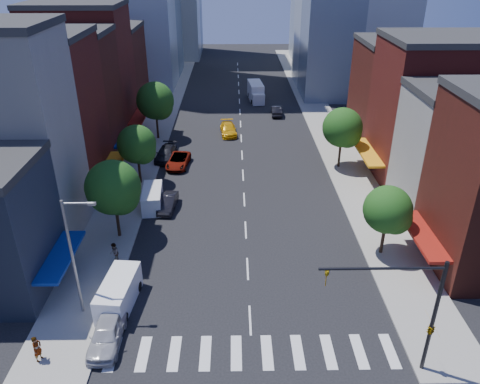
% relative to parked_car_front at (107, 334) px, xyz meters
% --- Properties ---
extents(ground, '(220.00, 220.00, 0.00)m').
position_rel_parked_car_front_xyz_m(ground, '(9.50, 2.00, -0.82)').
color(ground, black).
rests_on(ground, ground).
extents(sidewalk_left, '(5.00, 120.00, 0.15)m').
position_rel_parked_car_front_xyz_m(sidewalk_left, '(-3.00, 42.00, -0.75)').
color(sidewalk_left, gray).
rests_on(sidewalk_left, ground).
extents(sidewalk_right, '(5.00, 120.00, 0.15)m').
position_rel_parked_car_front_xyz_m(sidewalk_right, '(22.00, 42.00, -0.75)').
color(sidewalk_right, gray).
rests_on(sidewalk_right, ground).
extents(crosswalk, '(19.00, 3.00, 0.01)m').
position_rel_parked_car_front_xyz_m(crosswalk, '(9.50, -1.00, -0.82)').
color(crosswalk, silver).
rests_on(crosswalk, ground).
extents(bldg_left_2, '(12.00, 9.00, 16.00)m').
position_rel_parked_car_front_xyz_m(bldg_left_2, '(-11.50, 22.50, 7.18)').
color(bldg_left_2, '#5C1715').
rests_on(bldg_left_2, ground).
extents(bldg_left_3, '(12.00, 8.00, 15.00)m').
position_rel_parked_car_front_xyz_m(bldg_left_3, '(-11.50, 31.00, 6.68)').
color(bldg_left_3, '#4C1B13').
rests_on(bldg_left_3, ground).
extents(bldg_left_4, '(12.00, 9.00, 17.00)m').
position_rel_parked_car_front_xyz_m(bldg_left_4, '(-11.50, 39.50, 7.68)').
color(bldg_left_4, '#5C1715').
rests_on(bldg_left_4, ground).
extents(bldg_left_5, '(12.00, 10.00, 13.00)m').
position_rel_parked_car_front_xyz_m(bldg_left_5, '(-11.50, 49.00, 5.68)').
color(bldg_left_5, '#4C1B13').
rests_on(bldg_left_5, ground).
extents(bldg_right_1, '(12.00, 8.00, 12.00)m').
position_rel_parked_car_front_xyz_m(bldg_right_1, '(30.50, 17.00, 5.18)').
color(bldg_right_1, silver).
rests_on(bldg_right_1, ground).
extents(bldg_right_2, '(12.00, 10.00, 15.00)m').
position_rel_parked_car_front_xyz_m(bldg_right_2, '(30.50, 26.00, 6.68)').
color(bldg_right_2, '#5C1715').
rests_on(bldg_right_2, ground).
extents(bldg_right_3, '(12.00, 10.00, 13.00)m').
position_rel_parked_car_front_xyz_m(bldg_right_3, '(30.50, 36.00, 5.68)').
color(bldg_right_3, '#4C1B13').
rests_on(bldg_right_3, ground).
extents(traffic_signal, '(7.24, 2.24, 8.00)m').
position_rel_parked_car_front_xyz_m(traffic_signal, '(19.44, -2.50, 3.34)').
color(traffic_signal, black).
rests_on(traffic_signal, sidewalk_right).
extents(streetlight, '(2.25, 0.25, 9.00)m').
position_rel_parked_car_front_xyz_m(streetlight, '(-2.31, 3.00, 4.46)').
color(streetlight, slate).
rests_on(streetlight, sidewalk_left).
extents(tree_left_near, '(4.80, 4.80, 7.30)m').
position_rel_parked_car_front_xyz_m(tree_left_near, '(-1.85, 12.92, 4.04)').
color(tree_left_near, black).
rests_on(tree_left_near, sidewalk_left).
extents(tree_left_mid, '(4.20, 4.20, 6.65)m').
position_rel_parked_car_front_xyz_m(tree_left_mid, '(-1.85, 23.92, 3.71)').
color(tree_left_mid, black).
rests_on(tree_left_mid, sidewalk_left).
extents(tree_left_far, '(5.00, 5.00, 7.75)m').
position_rel_parked_car_front_xyz_m(tree_left_far, '(-1.85, 37.92, 4.38)').
color(tree_left_far, black).
rests_on(tree_left_far, sidewalk_left).
extents(tree_right_near, '(4.00, 4.00, 6.20)m').
position_rel_parked_car_front_xyz_m(tree_right_near, '(21.15, 9.92, 3.37)').
color(tree_right_near, black).
rests_on(tree_right_near, sidewalk_right).
extents(tree_right_far, '(4.60, 4.60, 7.20)m').
position_rel_parked_car_front_xyz_m(tree_right_far, '(21.15, 27.92, 4.04)').
color(tree_right_far, black).
rests_on(tree_right_far, sidewalk_right).
extents(parked_car_front, '(1.94, 4.82, 1.64)m').
position_rel_parked_car_front_xyz_m(parked_car_front, '(0.00, 0.00, 0.00)').
color(parked_car_front, '#ADAEB2').
rests_on(parked_car_front, ground).
extents(parked_car_second, '(1.81, 4.37, 1.41)m').
position_rel_parked_car_front_xyz_m(parked_car_second, '(1.77, 18.12, -0.12)').
color(parked_car_second, black).
rests_on(parked_car_second, ground).
extents(parked_car_third, '(2.86, 5.34, 1.43)m').
position_rel_parked_car_front_xyz_m(parked_car_third, '(1.77, 28.64, -0.11)').
color(parked_car_third, '#999999').
rests_on(parked_car_third, ground).
extents(parked_car_rear, '(2.65, 5.42, 1.52)m').
position_rel_parked_car_front_xyz_m(parked_car_rear, '(0.00, 30.85, -0.06)').
color(parked_car_rear, black).
rests_on(parked_car_rear, ground).
extents(cargo_van_near, '(2.55, 5.27, 2.17)m').
position_rel_parked_car_front_xyz_m(cargo_van_near, '(-0.01, 3.63, 0.25)').
color(cargo_van_near, white).
rests_on(cargo_van_near, ground).
extents(cargo_van_far, '(2.23, 4.76, 1.97)m').
position_rel_parked_car_front_xyz_m(cargo_van_far, '(0.20, 18.47, 0.15)').
color(cargo_van_far, white).
rests_on(cargo_van_far, ground).
extents(taxi, '(2.61, 5.39, 1.51)m').
position_rel_parked_car_front_xyz_m(taxi, '(7.70, 39.64, -0.06)').
color(taxi, '#E3A30B').
rests_on(taxi, ground).
extents(traffic_car_oncoming, '(1.73, 4.62, 1.51)m').
position_rel_parked_car_front_xyz_m(traffic_car_oncoming, '(15.26, 48.26, -0.07)').
color(traffic_car_oncoming, black).
rests_on(traffic_car_oncoming, ground).
extents(traffic_car_far, '(1.65, 4.02, 1.36)m').
position_rel_parked_car_front_xyz_m(traffic_car_far, '(12.76, 56.89, -0.14)').
color(traffic_car_far, '#999999').
rests_on(traffic_car_far, ground).
extents(box_truck, '(2.80, 7.44, 2.93)m').
position_rel_parked_car_front_xyz_m(box_truck, '(12.38, 56.68, 0.57)').
color(box_truck, silver).
rests_on(box_truck, ground).
extents(pedestrian_near, '(0.63, 0.78, 1.87)m').
position_rel_parked_car_front_xyz_m(pedestrian_near, '(-3.94, -1.51, 0.26)').
color(pedestrian_near, '#999999').
rests_on(pedestrian_near, sidewalk_left).
extents(pedestrian_far, '(0.83, 0.99, 1.82)m').
position_rel_parked_car_front_xyz_m(pedestrian_far, '(-1.47, 8.88, 0.24)').
color(pedestrian_far, '#999999').
rests_on(pedestrian_far, sidewalk_left).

